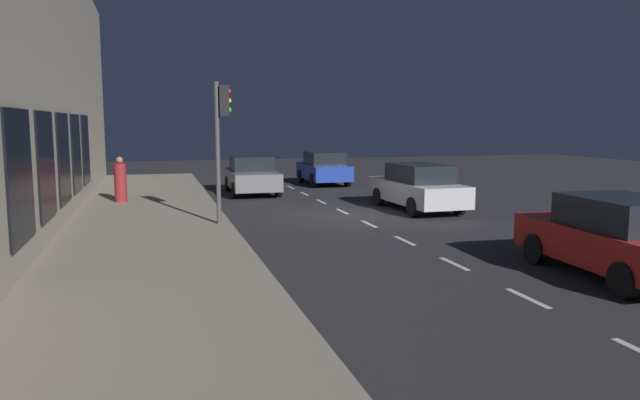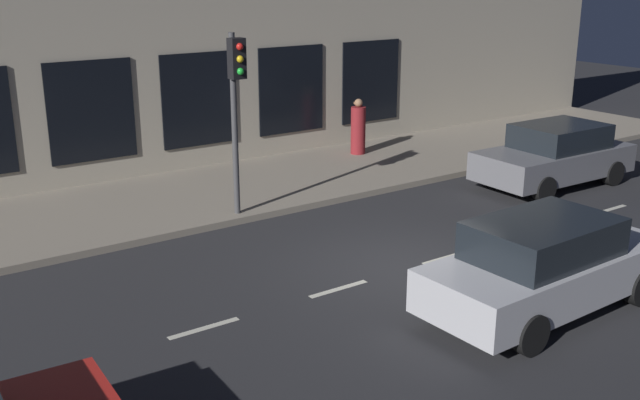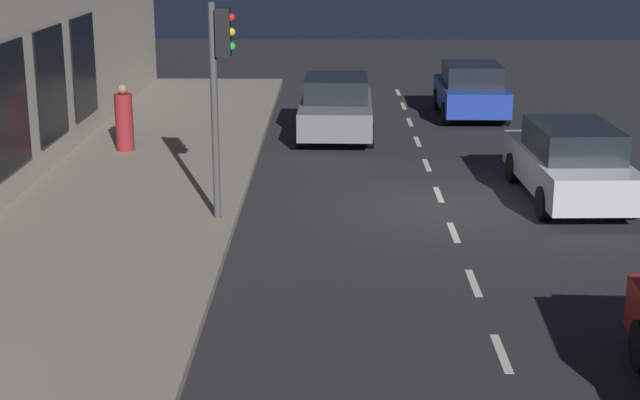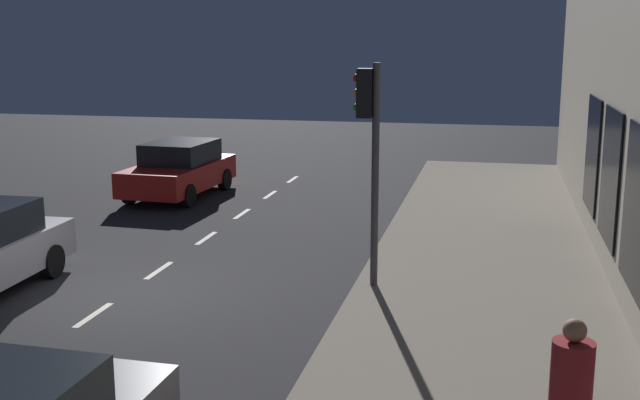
{
  "view_description": "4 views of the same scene",
  "coord_description": "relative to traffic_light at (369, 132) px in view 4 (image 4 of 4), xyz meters",
  "views": [
    {
      "loc": [
        6.1,
        18.01,
        2.99
      ],
      "look_at": [
        2.03,
        3.47,
        1.02
      ],
      "focal_mm": 33.66,
      "sensor_mm": 36.0,
      "label": 1
    },
    {
      "loc": [
        -9.65,
        8.75,
        5.37
      ],
      "look_at": [
        1.49,
        0.95,
        1.14
      ],
      "focal_mm": 41.99,
      "sensor_mm": 36.0,
      "label": 2
    },
    {
      "loc": [
        2.22,
        18.41,
        5.34
      ],
      "look_at": [
        2.41,
        2.98,
        0.99
      ],
      "focal_mm": 54.34,
      "sensor_mm": 36.0,
      "label": 3
    },
    {
      "loc": [
        6.36,
        -12.13,
        4.49
      ],
      "look_at": [
        3.22,
        1.8,
        1.53
      ],
      "focal_mm": 43.84,
      "sensor_mm": 36.0,
      "label": 4
    }
  ],
  "objects": [
    {
      "name": "parked_car_1",
      "position": [
        -6.72,
        7.44,
        -2.11
      ],
      "size": [
        2.12,
        4.3,
        1.58
      ],
      "rotation": [
        0.0,
        0.0,
        3.09
      ],
      "color": "red",
      "rests_on": "ground"
    },
    {
      "name": "traffic_light",
      "position": [
        0.0,
        0.0,
        0.0
      ],
      "size": [
        0.48,
        0.32,
        3.94
      ],
      "color": "#424244",
      "rests_on": "sidewalk"
    },
    {
      "name": "lane_centre_line",
      "position": [
        -4.23,
        -2.2,
        -2.9
      ],
      "size": [
        0.12,
        27.2,
        0.01
      ],
      "color": "beige",
      "rests_on": "ground"
    },
    {
      "name": "ground_plane",
      "position": [
        -4.23,
        -1.2,
        -2.9
      ],
      "size": [
        60.0,
        60.0,
        0.0
      ],
      "primitive_type": "plane",
      "color": "#28282B"
    },
    {
      "name": "sidewalk",
      "position": [
        2.02,
        -1.2,
        -2.83
      ],
      "size": [
        4.5,
        32.0,
        0.15
      ],
      "color": "gray",
      "rests_on": "ground"
    }
  ]
}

